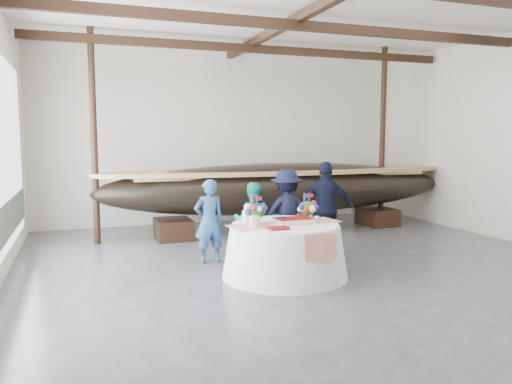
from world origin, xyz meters
name	(u,v)px	position (x,y,z in m)	size (l,w,h in m)	color
floor	(335,279)	(0.00, 0.00, 0.00)	(10.00, 12.00, 0.01)	#3D3D42
wall_back	(229,138)	(0.00, 6.00, 2.25)	(10.00, 0.02, 4.50)	silver
pavilion_structure	(318,31)	(0.00, 0.72, 4.00)	(9.80, 11.76, 4.50)	black
longboat_display	(283,188)	(0.77, 4.04, 1.05)	(8.80, 1.76, 1.65)	black
banquet_table	(285,250)	(-0.71, 0.40, 0.43)	(2.03, 2.03, 0.87)	white
tabletop_items	(281,214)	(-0.73, 0.51, 1.02)	(1.93, 0.95, 0.40)	red
guest_woman_blue	(209,221)	(-1.64, 1.69, 0.76)	(0.55, 0.36, 1.51)	navy
guest_woman_teal	(252,220)	(-0.80, 1.76, 0.71)	(0.69, 0.54, 1.43)	teal
guest_man_left	(287,213)	(-0.13, 1.69, 0.83)	(1.07, 0.62, 1.66)	black
guest_man_right	(326,209)	(0.62, 1.53, 0.90)	(1.06, 0.44, 1.80)	black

